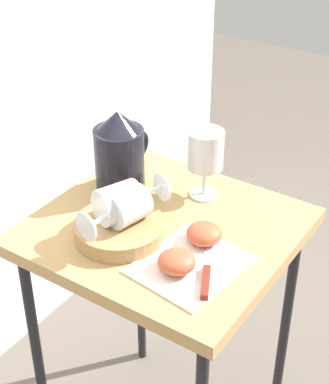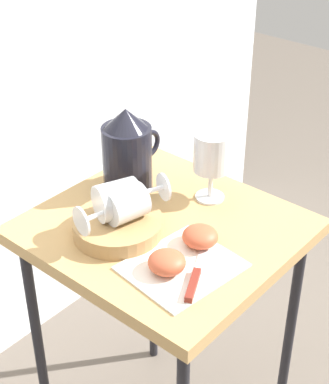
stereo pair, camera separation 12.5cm
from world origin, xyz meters
The scene contains 10 objects.
table centered at (0.00, 0.00, 0.62)m, with size 0.48×0.51×0.69m.
linen_napkin centered at (-0.08, -0.12, 0.70)m, with size 0.20×0.17×0.00m, color silver.
basket_tray centered at (-0.08, 0.05, 0.71)m, with size 0.18×0.18×0.04m, color #AD8451.
pitcher centered at (0.06, 0.16, 0.77)m, with size 0.16×0.11×0.20m.
wine_glass_upright centered at (0.14, -0.01, 0.80)m, with size 0.08×0.08×0.16m.
wine_glass_tipped_near centered at (-0.08, 0.04, 0.76)m, with size 0.15×0.09×0.07m.
wine_glass_tipped_far centered at (-0.07, 0.06, 0.77)m, with size 0.16×0.12×0.08m.
apple_half_left centered at (-0.11, -0.10, 0.72)m, with size 0.07×0.07×0.04m, color #C15133.
apple_half_right centered at (-0.01, -0.10, 0.72)m, with size 0.07×0.07×0.04m, color #C15133.
knife centered at (-0.09, -0.16, 0.70)m, with size 0.19×0.11×0.01m.
Camera 1 is at (-0.88, -0.59, 1.45)m, focal length 58.54 mm.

